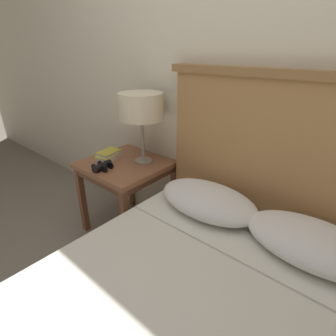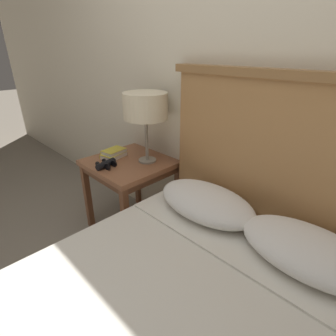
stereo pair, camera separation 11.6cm
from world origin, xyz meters
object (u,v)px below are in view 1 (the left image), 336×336
Objects in this scene: table_lamp at (141,107)px; binoculars_pair at (102,166)px; book_on_nightstand at (108,157)px; nightstand at (127,171)px; book_stacked_on_top at (108,153)px.

table_lamp is 0.48m from binoculars_pair.
binoculars_pair is (0.12, -0.14, 0.01)m from book_on_nightstand.
binoculars_pair reaches higher than book_on_nightstand.
nightstand is at bearing 82.46° from binoculars_pair.
binoculars_pair is at bearing -50.16° from book_on_nightstand.
table_lamp is 2.48× the size of book_on_nightstand.
book_on_nightstand is at bearing 129.84° from binoculars_pair.
table_lamp is 0.45m from book_stacked_on_top.
nightstand is at bearing 17.80° from book_stacked_on_top.
nightstand is 0.18m from book_on_nightstand.
nightstand is 2.97× the size of book_on_nightstand.
table_lamp reaches higher than book_on_nightstand.
table_lamp is at bearing 40.23° from nightstand.
nightstand is 0.20m from book_stacked_on_top.
book_on_nightstand reaches higher than nightstand.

